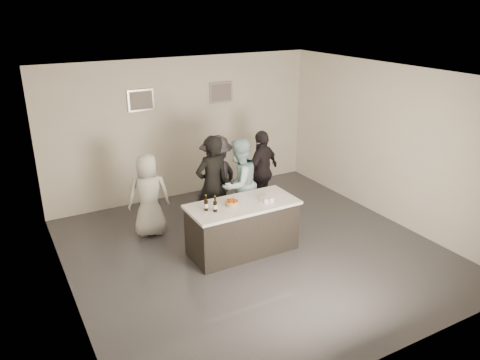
{
  "coord_description": "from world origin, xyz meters",
  "views": [
    {
      "loc": [
        -3.67,
        -6.12,
        4.04
      ],
      "look_at": [
        0.0,
        0.5,
        1.15
      ],
      "focal_mm": 35.0,
      "sensor_mm": 36.0,
      "label": 1
    }
  ],
  "objects_px": {
    "person_main_blue": "(239,184)",
    "bar_counter": "(242,227)",
    "beer_bottle_a": "(206,203)",
    "person_guest_right": "(262,171)",
    "person_main_black": "(212,185)",
    "cake": "(232,203)",
    "beer_bottle_b": "(215,204)",
    "person_guest_back": "(217,179)",
    "person_guest_left": "(149,195)"
  },
  "relations": [
    {
      "from": "beer_bottle_a",
      "to": "person_guest_right",
      "type": "distance_m",
      "value": 2.25
    },
    {
      "from": "person_main_blue",
      "to": "bar_counter",
      "type": "bearing_deg",
      "value": 42.0
    },
    {
      "from": "person_guest_right",
      "to": "cake",
      "type": "bearing_deg",
      "value": 17.66
    },
    {
      "from": "person_guest_right",
      "to": "beer_bottle_a",
      "type": "bearing_deg",
      "value": 9.18
    },
    {
      "from": "cake",
      "to": "person_main_blue",
      "type": "relative_size",
      "value": 0.12
    },
    {
      "from": "person_guest_back",
      "to": "beer_bottle_a",
      "type": "bearing_deg",
      "value": 30.94
    },
    {
      "from": "person_guest_right",
      "to": "beer_bottle_b",
      "type": "bearing_deg",
      "value": 13.08
    },
    {
      "from": "person_main_black",
      "to": "beer_bottle_a",
      "type": "bearing_deg",
      "value": 50.93
    },
    {
      "from": "bar_counter",
      "to": "cake",
      "type": "bearing_deg",
      "value": 177.86
    },
    {
      "from": "beer_bottle_b",
      "to": "person_guest_right",
      "type": "bearing_deg",
      "value": 38.54
    },
    {
      "from": "person_main_black",
      "to": "person_guest_back",
      "type": "bearing_deg",
      "value": -132.72
    },
    {
      "from": "beer_bottle_b",
      "to": "person_main_black",
      "type": "height_order",
      "value": "person_main_black"
    },
    {
      "from": "cake",
      "to": "person_main_blue",
      "type": "distance_m",
      "value": 1.04
    },
    {
      "from": "cake",
      "to": "person_guest_right",
      "type": "height_order",
      "value": "person_guest_right"
    },
    {
      "from": "person_guest_right",
      "to": "person_main_black",
      "type": "bearing_deg",
      "value": -8.88
    },
    {
      "from": "cake",
      "to": "beer_bottle_b",
      "type": "bearing_deg",
      "value": -166.86
    },
    {
      "from": "person_main_black",
      "to": "person_guest_left",
      "type": "relative_size",
      "value": 1.2
    },
    {
      "from": "person_main_blue",
      "to": "person_guest_left",
      "type": "bearing_deg",
      "value": -41.48
    },
    {
      "from": "bar_counter",
      "to": "cake",
      "type": "distance_m",
      "value": 0.53
    },
    {
      "from": "beer_bottle_a",
      "to": "person_main_black",
      "type": "bearing_deg",
      "value": 58.74
    },
    {
      "from": "cake",
      "to": "person_main_blue",
      "type": "height_order",
      "value": "person_main_blue"
    },
    {
      "from": "bar_counter",
      "to": "person_guest_right",
      "type": "xyz_separation_m",
      "value": [
        1.19,
        1.31,
        0.4
      ]
    },
    {
      "from": "person_guest_left",
      "to": "beer_bottle_b",
      "type": "bearing_deg",
      "value": 127.25
    },
    {
      "from": "beer_bottle_b",
      "to": "person_guest_right",
      "type": "xyz_separation_m",
      "value": [
        1.73,
        1.38,
        -0.18
      ]
    },
    {
      "from": "cake",
      "to": "beer_bottle_a",
      "type": "height_order",
      "value": "beer_bottle_a"
    },
    {
      "from": "beer_bottle_a",
      "to": "person_main_blue",
      "type": "height_order",
      "value": "person_main_blue"
    },
    {
      "from": "beer_bottle_a",
      "to": "person_guest_right",
      "type": "height_order",
      "value": "person_guest_right"
    },
    {
      "from": "bar_counter",
      "to": "beer_bottle_b",
      "type": "xyz_separation_m",
      "value": [
        -0.54,
        -0.07,
        0.58
      ]
    },
    {
      "from": "person_main_blue",
      "to": "person_main_black",
      "type": "bearing_deg",
      "value": -30.08
    },
    {
      "from": "bar_counter",
      "to": "person_guest_back",
      "type": "height_order",
      "value": "person_guest_back"
    },
    {
      "from": "beer_bottle_b",
      "to": "person_main_blue",
      "type": "bearing_deg",
      "value": 44.4
    },
    {
      "from": "beer_bottle_a",
      "to": "person_main_black",
      "type": "xyz_separation_m",
      "value": [
        0.54,
        0.88,
        -0.1
      ]
    },
    {
      "from": "person_guest_back",
      "to": "person_guest_left",
      "type": "bearing_deg",
      "value": -28.51
    },
    {
      "from": "person_guest_left",
      "to": "person_guest_right",
      "type": "height_order",
      "value": "person_guest_right"
    },
    {
      "from": "bar_counter",
      "to": "person_guest_left",
      "type": "xyz_separation_m",
      "value": [
        -1.17,
        1.39,
        0.32
      ]
    },
    {
      "from": "person_guest_left",
      "to": "cake",
      "type": "bearing_deg",
      "value": 139.19
    },
    {
      "from": "cake",
      "to": "person_guest_left",
      "type": "xyz_separation_m",
      "value": [
        -0.97,
        1.38,
        -0.16
      ]
    },
    {
      "from": "beer_bottle_b",
      "to": "person_guest_back",
      "type": "bearing_deg",
      "value": 62.95
    },
    {
      "from": "cake",
      "to": "person_main_blue",
      "type": "xyz_separation_m",
      "value": [
        0.6,
        0.84,
        -0.07
      ]
    },
    {
      "from": "bar_counter",
      "to": "cake",
      "type": "relative_size",
      "value": 8.64
    },
    {
      "from": "beer_bottle_b",
      "to": "cake",
      "type": "bearing_deg",
      "value": 13.14
    },
    {
      "from": "beer_bottle_b",
      "to": "person_main_blue",
      "type": "height_order",
      "value": "person_main_blue"
    },
    {
      "from": "cake",
      "to": "beer_bottle_b",
      "type": "relative_size",
      "value": 0.83
    },
    {
      "from": "beer_bottle_b",
      "to": "person_guest_left",
      "type": "xyz_separation_m",
      "value": [
        -0.63,
        1.46,
        -0.26
      ]
    },
    {
      "from": "person_main_black",
      "to": "cake",
      "type": "bearing_deg",
      "value": 77.0
    },
    {
      "from": "person_guest_left",
      "to": "person_main_black",
      "type": "bearing_deg",
      "value": 170.14
    },
    {
      "from": "beer_bottle_a",
      "to": "person_guest_back",
      "type": "relative_size",
      "value": 0.15
    },
    {
      "from": "beer_bottle_a",
      "to": "cake",
      "type": "bearing_deg",
      "value": -3.39
    },
    {
      "from": "cake",
      "to": "beer_bottle_b",
      "type": "distance_m",
      "value": 0.37
    },
    {
      "from": "person_main_black",
      "to": "bar_counter",
      "type": "bearing_deg",
      "value": 89.32
    }
  ]
}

